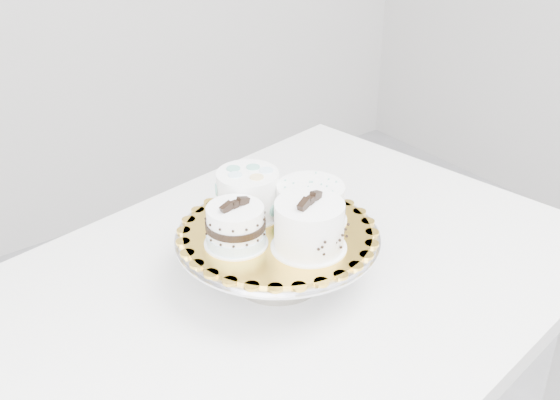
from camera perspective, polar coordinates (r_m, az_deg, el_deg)
table at (r=1.26m, az=-0.91°, el=-9.88°), size 1.31×0.98×0.75m
cake_stand at (r=1.20m, az=-0.19°, el=-3.89°), size 0.35×0.35×0.09m
cake_board at (r=1.18m, az=-0.19°, el=-2.59°), size 0.40×0.40×0.00m
cake_swirl at (r=1.12m, az=2.38°, el=-2.21°), size 0.14×0.14×0.10m
cake_banded at (r=1.13m, az=-3.63°, el=-2.22°), size 0.10×0.10×0.08m
cake_dots at (r=1.21m, az=-2.62°, el=0.59°), size 0.13×0.13×0.08m
cake_ribbon at (r=1.20m, az=2.53°, el=-0.33°), size 0.15×0.15×0.07m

